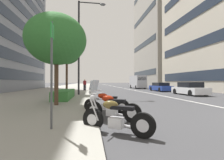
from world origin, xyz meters
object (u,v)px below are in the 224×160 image
(motorcycle_under_tarp, at_px, (105,103))
(street_tree_mid_sidewalk, at_px, (67,53))
(delivery_van_ahead, at_px, (138,82))
(parking_sign_by_curb, at_px, (52,65))
(pedestrian_on_plaza, at_px, (85,85))
(car_far_down_avenue, at_px, (161,87))
(motorcycle_by_sign_pole, at_px, (111,108))
(motorcycle_nearest_camera, at_px, (115,118))
(street_lamp_with_banners, at_px, (83,39))
(street_tree_near_plaza_corner, at_px, (57,40))
(car_lead_in_lane, at_px, (190,89))

(motorcycle_under_tarp, bearing_deg, street_tree_mid_sidewalk, -46.92)
(delivery_van_ahead, bearing_deg, parking_sign_by_curb, 156.80)
(parking_sign_by_curb, relative_size, pedestrian_on_plaza, 1.78)
(car_far_down_avenue, bearing_deg, motorcycle_by_sign_pole, 147.55)
(motorcycle_nearest_camera, xyz_separation_m, street_lamp_with_banners, (11.34, 1.45, 5.21))
(parking_sign_by_curb, bearing_deg, street_tree_near_plaza_corner, 10.30)
(car_lead_in_lane, height_order, street_tree_mid_sidewalk, street_tree_mid_sidewalk)
(parking_sign_by_curb, height_order, street_tree_mid_sidewalk, street_tree_mid_sidewalk)
(delivery_van_ahead, relative_size, street_tree_near_plaza_corner, 1.12)
(motorcycle_nearest_camera, xyz_separation_m, delivery_van_ahead, (27.45, -9.26, 1.03))
(car_lead_in_lane, bearing_deg, car_far_down_avenue, 0.67)
(street_lamp_with_banners, height_order, street_tree_near_plaza_corner, street_lamp_with_banners)
(street_tree_mid_sidewalk, bearing_deg, pedestrian_on_plaza, -12.03)
(car_far_down_avenue, xyz_separation_m, delivery_van_ahead, (9.65, 0.54, 0.83))
(motorcycle_nearest_camera, height_order, pedestrian_on_plaza, pedestrian_on_plaza)
(car_far_down_avenue, relative_size, delivery_van_ahead, 0.79)
(motorcycle_nearest_camera, bearing_deg, street_lamp_with_banners, -49.37)
(motorcycle_nearest_camera, height_order, delivery_van_ahead, delivery_van_ahead)
(delivery_van_ahead, bearing_deg, street_lamp_with_banners, 145.12)
(motorcycle_by_sign_pole, relative_size, street_lamp_with_banners, 0.21)
(parking_sign_by_curb, height_order, street_tree_near_plaza_corner, street_tree_near_plaza_corner)
(motorcycle_nearest_camera, distance_m, street_tree_mid_sidewalk, 12.89)
(car_lead_in_lane, bearing_deg, delivery_van_ahead, 2.02)
(car_far_down_avenue, bearing_deg, delivery_van_ahead, 1.53)
(parking_sign_by_curb, relative_size, street_tree_near_plaza_corner, 0.59)
(car_far_down_avenue, height_order, street_tree_near_plaza_corner, street_tree_near_plaza_corner)
(motorcycle_nearest_camera, distance_m, pedestrian_on_plaza, 19.22)
(motorcycle_nearest_camera, xyz_separation_m, car_far_down_avenue, (17.79, -9.80, 0.20))
(motorcycle_by_sign_pole, height_order, street_tree_mid_sidewalk, street_tree_mid_sidewalk)
(car_lead_in_lane, xyz_separation_m, pedestrian_on_plaza, (8.06, 11.41, 0.33))
(motorcycle_nearest_camera, xyz_separation_m, motorcycle_under_tarp, (2.77, 0.01, 0.02))
(motorcycle_by_sign_pole, distance_m, motorcycle_under_tarp, 1.31)
(parking_sign_by_curb, bearing_deg, pedestrian_on_plaza, -0.65)
(street_lamp_with_banners, bearing_deg, motorcycle_by_sign_pole, -171.23)
(motorcycle_by_sign_pole, height_order, motorcycle_under_tarp, motorcycle_by_sign_pole)
(motorcycle_nearest_camera, xyz_separation_m, street_tree_mid_sidewalk, (11.91, 3.05, 3.89))
(car_far_down_avenue, height_order, delivery_van_ahead, delivery_van_ahead)
(motorcycle_under_tarp, xyz_separation_m, car_lead_in_lane, (8.32, -9.92, 0.20))
(pedestrian_on_plaza, bearing_deg, street_tree_near_plaza_corner, 16.68)
(street_tree_near_plaza_corner, xyz_separation_m, street_tree_mid_sidewalk, (7.33, 0.53, 0.59))
(motorcycle_by_sign_pole, xyz_separation_m, street_tree_near_plaza_corner, (3.12, 2.59, 3.27))
(motorcycle_nearest_camera, relative_size, delivery_van_ahead, 0.33)
(motorcycle_by_sign_pole, xyz_separation_m, delivery_van_ahead, (25.99, -9.18, 1.00))
(motorcycle_by_sign_pole, distance_m, car_lead_in_lane, 13.77)
(car_lead_in_lane, distance_m, pedestrian_on_plaza, 13.97)
(motorcycle_nearest_camera, bearing_deg, car_far_down_avenue, -85.48)
(motorcycle_nearest_camera, relative_size, car_lead_in_lane, 0.43)
(motorcycle_nearest_camera, height_order, car_lead_in_lane, car_lead_in_lane)
(parking_sign_by_curb, xyz_separation_m, pedestrian_on_plaza, (18.98, -0.21, -0.90))
(delivery_van_ahead, bearing_deg, car_far_down_avenue, -178.06)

